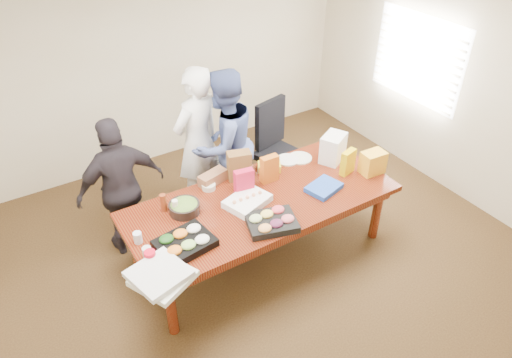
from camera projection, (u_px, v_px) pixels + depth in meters
floor at (261, 253)px, 5.29m from camera, size 5.50×5.00×0.02m
ceiling at (263, 2)px, 3.72m from camera, size 5.50×5.00×0.02m
wall_back at (160, 65)px, 6.24m from camera, size 5.50×0.04×2.70m
wall_front at (491, 340)px, 2.77m from camera, size 5.50×0.04×2.70m
wall_right at (454, 86)px, 5.69m from camera, size 0.04×5.00×2.70m
window_panel at (417, 59)px, 6.01m from camera, size 0.03×1.40×1.10m
window_blinds at (415, 59)px, 5.99m from camera, size 0.04×1.36×1.00m
conference_table at (261, 227)px, 5.07m from camera, size 2.80×1.20×0.75m
office_chair at (279, 152)px, 5.94m from camera, size 0.70×0.70×1.14m
person_center at (198, 142)px, 5.46m from camera, size 0.77×0.63×1.83m
person_right at (224, 144)px, 5.45m from camera, size 1.03×0.89×1.80m
person_left at (122, 188)px, 4.93m from camera, size 0.96×0.43×1.61m
veggie_tray at (185, 243)px, 4.26m from camera, size 0.54×0.45×0.07m
fruit_tray at (272, 222)px, 4.50m from camera, size 0.55×0.48×0.07m
sheet_cake at (247, 201)px, 4.77m from camera, size 0.51×0.44×0.08m
salad_bowl at (184, 208)px, 4.66m from camera, size 0.32×0.32×0.10m
chip_bag_blue at (324, 188)px, 4.97m from camera, size 0.41×0.35×0.05m
chip_bag_red at (244, 182)px, 4.84m from camera, size 0.21×0.11×0.29m
chip_bag_yellow at (348, 162)px, 5.16m from camera, size 0.20×0.12×0.28m
chip_bag_orange at (269, 169)px, 5.03m from camera, size 0.20×0.09×0.30m
mayo_jar at (240, 182)px, 4.97m from camera, size 0.09×0.09×0.14m
mustard_bottle at (270, 163)px, 5.25m from camera, size 0.07×0.07×0.18m
dressing_bottle at (163, 203)px, 4.65m from camera, size 0.08×0.08×0.20m
ranch_bottle at (176, 208)px, 4.60m from camera, size 0.07×0.07×0.18m
banana_bunch at (269, 167)px, 5.26m from camera, size 0.29×0.25×0.08m
bread_loaf at (213, 178)px, 5.05m from camera, size 0.34×0.21×0.13m
kraft_bag at (239, 166)px, 5.07m from camera, size 0.28×0.21×0.33m
red_cup at (150, 257)px, 4.08m from camera, size 0.12×0.12×0.13m
clear_cup_a at (147, 253)px, 4.14m from camera, size 0.10×0.10×0.11m
clear_cup_b at (138, 238)px, 4.30m from camera, size 0.09×0.09×0.11m
pizza_box_lower at (163, 278)px, 3.94m from camera, size 0.57×0.57×0.05m
pizza_box_upper at (159, 274)px, 3.91m from camera, size 0.52×0.52×0.05m
plate_a at (300, 158)px, 5.48m from camera, size 0.31×0.31×0.02m
plate_b at (287, 160)px, 5.44m from camera, size 0.31×0.31×0.02m
dip_bowl_a at (264, 170)px, 5.24m from camera, size 0.15×0.15×0.05m
dip_bowl_b at (209, 186)px, 4.99m from camera, size 0.17×0.17×0.06m
grocery_bag_white at (333, 148)px, 5.36m from camera, size 0.37×0.33×0.32m
grocery_bag_yellow at (373, 162)px, 5.18m from camera, size 0.27×0.19×0.26m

